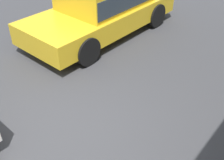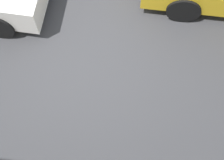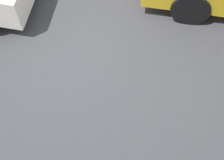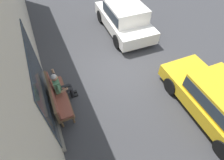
% 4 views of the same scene
% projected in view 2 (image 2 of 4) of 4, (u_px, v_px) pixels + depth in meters
% --- Properties ---
extents(ground_plane, '(60.00, 60.00, 0.00)m').
position_uv_depth(ground_plane, '(76.00, 65.00, 6.30)').
color(ground_plane, '#38383A').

